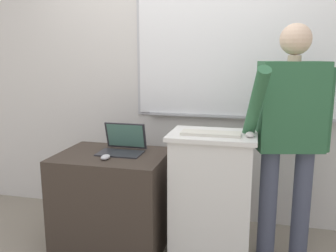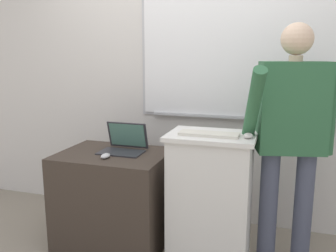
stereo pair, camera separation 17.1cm
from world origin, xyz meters
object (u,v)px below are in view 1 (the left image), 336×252
(lectern_podium, at_px, (211,197))
(laptop, at_px, (123,143))
(side_desk, at_px, (113,200))
(computer_mouse_by_laptop, at_px, (105,157))
(person_presenter, at_px, (290,128))
(wireless_keyboard, at_px, (211,134))
(computer_mouse_by_keyboard, at_px, (250,134))

(lectern_podium, bearing_deg, laptop, 170.38)
(side_desk, height_order, computer_mouse_by_laptop, computer_mouse_by_laptop)
(person_presenter, relative_size, wireless_keyboard, 4.21)
(wireless_keyboard, bearing_deg, person_presenter, 20.98)
(laptop, distance_m, computer_mouse_by_laptop, 0.25)
(person_presenter, distance_m, computer_mouse_by_laptop, 1.34)
(lectern_podium, height_order, computer_mouse_by_keyboard, computer_mouse_by_keyboard)
(computer_mouse_by_laptop, bearing_deg, computer_mouse_by_keyboard, 3.54)
(wireless_keyboard, bearing_deg, side_desk, 173.78)
(lectern_podium, height_order, wireless_keyboard, wireless_keyboard)
(person_presenter, xyz_separation_m, computer_mouse_by_laptop, (-1.29, -0.26, -0.23))
(person_presenter, bearing_deg, computer_mouse_by_laptop, 178.14)
(wireless_keyboard, xyz_separation_m, computer_mouse_by_laptop, (-0.76, -0.06, -0.20))
(lectern_podium, relative_size, person_presenter, 0.56)
(laptop, relative_size, wireless_keyboard, 0.83)
(wireless_keyboard, distance_m, computer_mouse_by_laptop, 0.79)
(side_desk, xyz_separation_m, person_presenter, (1.30, 0.12, 0.62))
(computer_mouse_by_keyboard, bearing_deg, lectern_podium, 168.17)
(laptop, bearing_deg, wireless_keyboard, -14.03)
(person_presenter, distance_m, laptop, 1.25)
(person_presenter, xyz_separation_m, computer_mouse_by_keyboard, (-0.27, -0.20, -0.02))
(lectern_podium, distance_m, side_desk, 0.79)
(laptop, relative_size, computer_mouse_by_keyboard, 3.39)
(person_presenter, relative_size, computer_mouse_by_keyboard, 17.07)
(person_presenter, bearing_deg, laptop, 167.80)
(side_desk, height_order, laptop, laptop)
(lectern_podium, xyz_separation_m, computer_mouse_by_laptop, (-0.77, -0.12, 0.28))
(side_desk, distance_m, computer_mouse_by_laptop, 0.42)
(person_presenter, bearing_deg, lectern_podium, -177.60)
(person_presenter, xyz_separation_m, wireless_keyboard, (-0.53, -0.20, -0.03))
(lectern_podium, distance_m, laptop, 0.80)
(side_desk, relative_size, computer_mouse_by_laptop, 8.33)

